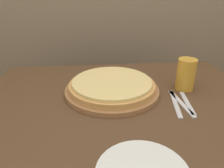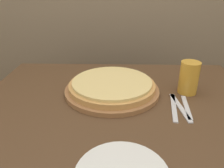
% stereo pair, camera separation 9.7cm
% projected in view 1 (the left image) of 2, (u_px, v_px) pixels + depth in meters
% --- Properties ---
extents(pizza_on_board, '(0.42, 0.42, 0.06)m').
position_uv_depth(pizza_on_board, '(112.00, 87.00, 0.97)').
color(pizza_on_board, '#99663D').
rests_on(pizza_on_board, dining_table).
extents(beer_glass, '(0.08, 0.08, 0.14)m').
position_uv_depth(beer_glass, '(186.00, 73.00, 0.98)').
color(beer_glass, gold).
rests_on(beer_glass, dining_table).
extents(fork, '(0.05, 0.21, 0.00)m').
position_uv_depth(fork, '(175.00, 103.00, 0.89)').
color(fork, silver).
rests_on(fork, dining_table).
extents(dinner_knife, '(0.04, 0.22, 0.00)m').
position_uv_depth(dinner_knife, '(181.00, 103.00, 0.89)').
color(dinner_knife, silver).
rests_on(dinner_knife, dining_table).
extents(spoon, '(0.04, 0.18, 0.00)m').
position_uv_depth(spoon, '(187.00, 103.00, 0.89)').
color(spoon, silver).
rests_on(spoon, dining_table).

